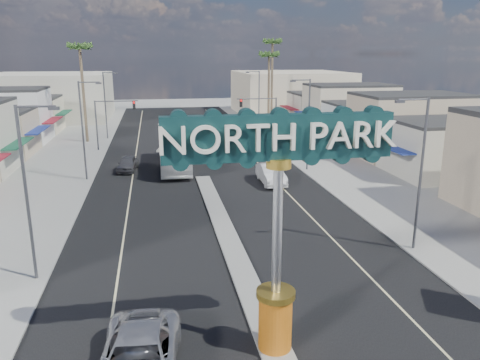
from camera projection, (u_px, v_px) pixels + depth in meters
name	position (u px, v px, depth m)	size (l,w,h in m)	color
ground	(201.00, 175.00, 45.01)	(160.00, 160.00, 0.00)	gray
road	(201.00, 175.00, 45.01)	(20.00, 120.00, 0.01)	black
median_island	(227.00, 236.00, 29.80)	(1.30, 30.00, 0.16)	gray
sidewalk_left	(48.00, 182.00, 42.54)	(8.00, 120.00, 0.12)	gray
sidewalk_right	(339.00, 168.00, 47.45)	(8.00, 120.00, 0.12)	gray
storefront_row_right	(374.00, 120.00, 60.78)	(12.00, 42.00, 6.00)	#B7B29E
backdrop_far_left	(51.00, 96.00, 82.83)	(20.00, 20.00, 8.00)	#B7B29E
backdrop_far_right	(290.00, 93.00, 90.55)	(20.00, 20.00, 8.00)	beige
gateway_sign	(278.00, 208.00, 16.86)	(8.20, 1.50, 9.15)	#D76410
traffic_signal_left	(112.00, 115.00, 55.57)	(5.09, 0.45, 6.00)	#47474C
traffic_signal_right	(262.00, 112.00, 58.79)	(5.09, 0.45, 6.00)	#47474C
streetlight_l_near	(29.00, 186.00, 22.87)	(2.03, 0.22, 9.00)	#47474C
streetlight_l_mid	(84.00, 126.00, 41.86)	(2.03, 0.22, 9.00)	#47474C
streetlight_l_far	(106.00, 102.00, 62.75)	(2.03, 0.22, 9.00)	#47474C
streetlight_r_near	(419.00, 167.00, 26.53)	(2.03, 0.22, 9.00)	#47474C
streetlight_r_mid	(307.00, 120.00, 45.52)	(2.03, 0.22, 9.00)	#47474C
streetlight_r_far	(258.00, 99.00, 66.40)	(2.03, 0.22, 9.00)	#47474C
palm_left_far	(80.00, 52.00, 58.72)	(2.60, 2.60, 13.10)	brown
palm_right_mid	(269.00, 59.00, 69.21)	(2.60, 2.60, 12.10)	brown
palm_right_far	(273.00, 47.00, 74.79)	(2.60, 2.60, 14.10)	brown
suv_left	(138.00, 360.00, 16.50)	(2.82, 6.11, 1.70)	silver
car_parked_left	(128.00, 164.00, 46.56)	(1.72, 4.29, 1.46)	#5B5B5F
car_parked_right	(271.00, 174.00, 42.00)	(1.83, 5.25, 1.73)	silver
city_bus	(174.00, 151.00, 47.67)	(2.87, 12.28, 3.42)	silver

